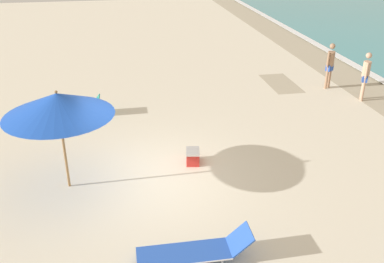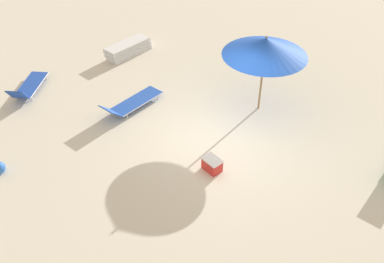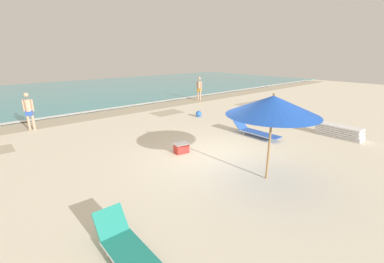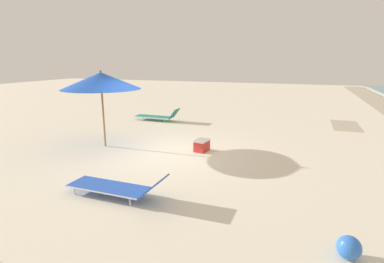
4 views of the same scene
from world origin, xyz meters
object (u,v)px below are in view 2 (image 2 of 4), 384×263
(beach_umbrella, at_px, (265,47))
(sun_lounger_beside_umbrella, at_px, (132,103))
(lounger_stack, at_px, (128,49))
(sun_lounger_under_umbrella, at_px, (28,87))
(cooler_box, at_px, (212,164))

(beach_umbrella, height_order, sun_lounger_beside_umbrella, beach_umbrella)
(lounger_stack, relative_size, sun_lounger_beside_umbrella, 0.89)
(beach_umbrella, bearing_deg, sun_lounger_beside_umbrella, 39.81)
(sun_lounger_under_umbrella, distance_m, cooler_box, 7.02)
(lounger_stack, height_order, sun_lounger_under_umbrella, sun_lounger_under_umbrella)
(sun_lounger_under_umbrella, distance_m, sun_lounger_beside_umbrella, 3.64)
(sun_lounger_under_umbrella, bearing_deg, cooler_box, 153.61)
(sun_lounger_beside_umbrella, bearing_deg, cooler_box, 171.17)
(cooler_box, bearing_deg, sun_lounger_under_umbrella, 17.39)
(beach_umbrella, xyz_separation_m, lounger_stack, (5.73, 0.15, -1.89))
(lounger_stack, relative_size, sun_lounger_under_umbrella, 0.99)
(sun_lounger_beside_umbrella, relative_size, cooler_box, 3.96)
(sun_lounger_under_umbrella, height_order, sun_lounger_beside_umbrella, sun_lounger_under_umbrella)
(sun_lounger_under_umbrella, xyz_separation_m, sun_lounger_beside_umbrella, (-3.30, -1.54, -0.01))
(lounger_stack, xyz_separation_m, sun_lounger_under_umbrella, (0.64, 3.94, -0.03))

